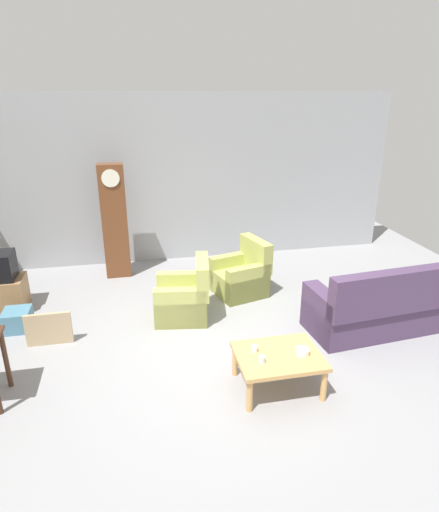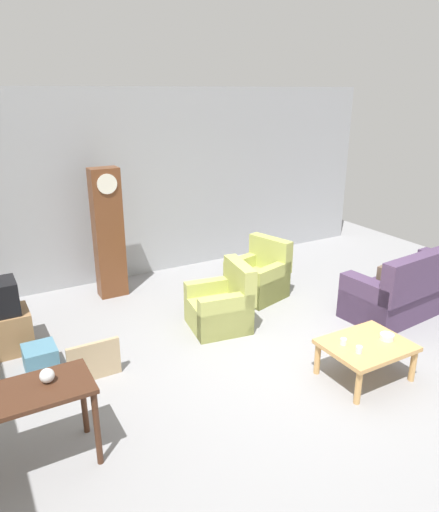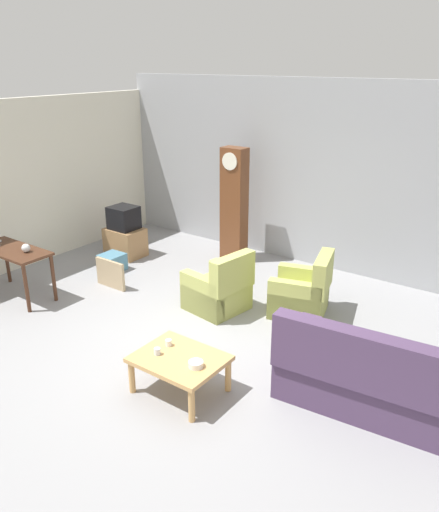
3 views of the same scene
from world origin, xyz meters
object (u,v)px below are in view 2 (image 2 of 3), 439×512
(glass_dome_cloche, at_px, (47,376))
(cup_blue_rimmed, at_px, (359,350))
(cup_white_porcelain, at_px, (343,342))
(framed_picture_leaning, at_px, (94,361))
(bowl_white_stacked, at_px, (387,337))
(console_table_dark, at_px, (14,407))
(coffee_table_wood, at_px, (366,348))
(armchair_olive_far, at_px, (259,278))
(couch_floral, at_px, (411,289))
(storage_box_blue, at_px, (41,358))
(grandfather_clock, at_px, (108,234))
(armchair_olive_near, at_px, (221,307))
(tv_stand_cabinet, at_px, (2,333))

(glass_dome_cloche, distance_m, cup_blue_rimmed, 3.19)
(glass_dome_cloche, bearing_deg, cup_white_porcelain, -6.41)
(framed_picture_leaning, relative_size, bowl_white_stacked, 3.79)
(cup_blue_rimmed, bearing_deg, console_table_dark, 171.38)
(coffee_table_wood, relative_size, glass_dome_cloche, 7.52)
(coffee_table_wood, bearing_deg, cup_blue_rimmed, -155.73)
(glass_dome_cloche, bearing_deg, armchair_olive_far, 29.78)
(coffee_table_wood, distance_m, framed_picture_leaning, 3.10)
(console_table_dark, distance_m, cup_blue_rimmed, 3.46)
(couch_floral, relative_size, cup_blue_rimmed, 27.98)
(armchair_olive_far, distance_m, glass_dome_cloche, 4.14)
(storage_box_blue, distance_m, glass_dome_cloche, 1.70)
(framed_picture_leaning, bearing_deg, grandfather_clock, 67.90)
(cup_white_porcelain, distance_m, cup_blue_rimmed, 0.22)
(grandfather_clock, bearing_deg, bowl_white_stacked, -60.95)
(storage_box_blue, height_order, glass_dome_cloche, glass_dome_cloche)
(armchair_olive_near, distance_m, glass_dome_cloche, 2.94)
(grandfather_clock, distance_m, storage_box_blue, 2.38)
(console_table_dark, bearing_deg, cup_white_porcelain, -5.11)
(armchair_olive_far, xyz_separation_m, console_table_dark, (-3.86, -2.09, 0.36))
(framed_picture_leaning, bearing_deg, cup_blue_rimmed, -32.67)
(coffee_table_wood, distance_m, grandfather_clock, 4.18)
(couch_floral, height_order, cup_blue_rimmed, couch_floral)
(couch_floral, distance_m, grandfather_clock, 4.68)
(tv_stand_cabinet, bearing_deg, grandfather_clock, 31.15)
(coffee_table_wood, xyz_separation_m, cup_white_porcelain, (-0.25, 0.11, 0.10))
(armchair_olive_near, bearing_deg, cup_blue_rimmed, -73.20)
(armchair_olive_near, relative_size, tv_stand_cabinet, 1.35)
(storage_box_blue, bearing_deg, cup_blue_rimmed, -35.07)
(grandfather_clock, relative_size, bowl_white_stacked, 12.99)
(tv_stand_cabinet, bearing_deg, bowl_white_stacked, -35.22)
(couch_floral, height_order, armchair_olive_far, couch_floral)
(grandfather_clock, relative_size, glass_dome_cloche, 16.09)
(couch_floral, xyz_separation_m, tv_stand_cabinet, (-5.45, 1.72, -0.09))
(armchair_olive_near, height_order, armchair_olive_far, same)
(glass_dome_cloche, distance_m, cup_white_porcelain, 3.14)
(coffee_table_wood, height_order, glass_dome_cloche, glass_dome_cloche)
(armchair_olive_far, xyz_separation_m, coffee_table_wood, (-0.22, -2.50, 0.07))
(glass_dome_cloche, bearing_deg, storage_box_blue, 85.37)
(couch_floral, height_order, tv_stand_cabinet, couch_floral)
(storage_box_blue, xyz_separation_m, bowl_white_stacked, (3.49, -2.05, 0.32))
(tv_stand_cabinet, height_order, glass_dome_cloche, glass_dome_cloche)
(armchair_olive_far, relative_size, cup_blue_rimmed, 12.46)
(armchair_olive_far, xyz_separation_m, cup_blue_rimmed, (-0.45, -2.60, 0.17))
(cup_blue_rimmed, bearing_deg, framed_picture_leaning, 147.33)
(storage_box_blue, bearing_deg, cup_white_porcelain, -32.43)
(grandfather_clock, xyz_separation_m, glass_dome_cloche, (-1.53, -3.25, -0.19))
(armchair_olive_near, xyz_separation_m, console_table_dark, (-2.82, -1.46, 0.36))
(cup_blue_rimmed, bearing_deg, cup_white_porcelain, 96.24)
(grandfather_clock, distance_m, cup_white_porcelain, 3.96)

